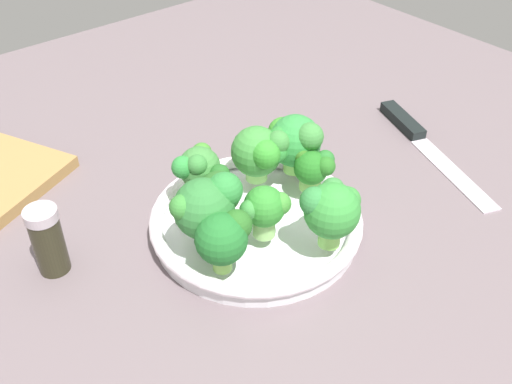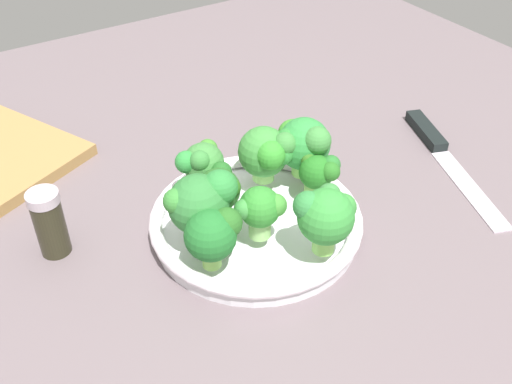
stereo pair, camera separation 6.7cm
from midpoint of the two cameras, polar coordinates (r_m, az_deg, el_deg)
ground_plane at (r=74.29cm, az=-1.96°, el=-2.91°), size 130.00×130.00×2.50cm
bowl at (r=70.09cm, az=-2.75°, el=-2.96°), size 24.78×24.78×2.88cm
broccoli_floret_0 at (r=62.51cm, az=-7.84°, el=-1.45°), size 6.54×7.92×8.42cm
broccoli_floret_1 at (r=60.25cm, az=-6.42°, el=-4.30°), size 6.30×6.15×6.78cm
broccoli_floret_2 at (r=69.32cm, az=-8.31°, el=2.16°), size 4.97×5.89×6.92cm
broccoli_floret_3 at (r=71.76cm, az=-2.29°, el=3.70°), size 7.01×6.21×7.08cm
broccoli_floret_4 at (r=73.14cm, az=0.98°, el=4.86°), size 7.65×6.90×7.69cm
broccoli_floret_5 at (r=66.77cm, az=-6.35°, el=-0.07°), size 5.48×4.90×6.04cm
broccoli_floret_6 at (r=63.86cm, az=-2.15°, el=-1.70°), size 4.56×5.55×6.22cm
broccoli_floret_7 at (r=71.12cm, az=2.80°, el=2.24°), size 5.00×4.73×5.04cm
broccoli_floret_8 at (r=62.28cm, az=3.99°, el=-1.82°), size 6.01×6.71×7.61cm
knife at (r=88.59cm, az=13.16°, el=4.96°), size 25.77×11.53×1.50cm
pepper_shaker at (r=68.53cm, az=-21.86°, el=-4.38°), size 3.53×3.53×8.25cm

